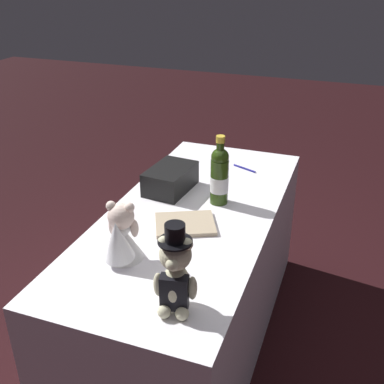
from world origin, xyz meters
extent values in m
plane|color=black|center=(0.00, 0.00, 0.00)|extent=(12.00, 12.00, 0.00)
cube|color=white|center=(0.00, 0.00, 0.37)|extent=(1.66, 0.73, 0.74)
ellipsoid|color=beige|center=(0.63, 0.17, 0.82)|extent=(0.11, 0.10, 0.16)
cube|color=black|center=(0.65, 0.18, 0.82)|extent=(0.06, 0.10, 0.12)
sphere|color=beige|center=(0.63, 0.17, 0.95)|extent=(0.10, 0.10, 0.10)
sphere|color=beige|center=(0.67, 0.18, 0.94)|extent=(0.04, 0.04, 0.04)
sphere|color=beige|center=(0.63, 0.14, 0.99)|extent=(0.04, 0.04, 0.04)
sphere|color=beige|center=(0.62, 0.21, 0.99)|extent=(0.04, 0.04, 0.04)
ellipsoid|color=beige|center=(0.65, 0.12, 0.83)|extent=(0.03, 0.03, 0.09)
ellipsoid|color=beige|center=(0.63, 0.23, 0.83)|extent=(0.03, 0.03, 0.09)
sphere|color=beige|center=(0.69, 0.16, 0.76)|extent=(0.04, 0.04, 0.04)
sphere|color=beige|center=(0.68, 0.21, 0.76)|extent=(0.04, 0.04, 0.04)
cylinder|color=black|center=(0.63, 0.17, 0.99)|extent=(0.11, 0.11, 0.01)
cylinder|color=black|center=(0.63, 0.17, 1.03)|extent=(0.06, 0.06, 0.06)
cone|color=white|center=(0.43, -0.12, 0.81)|extent=(0.16, 0.16, 0.14)
ellipsoid|color=white|center=(0.43, -0.12, 0.86)|extent=(0.07, 0.06, 0.06)
sphere|color=beige|center=(0.43, -0.12, 0.92)|extent=(0.10, 0.10, 0.10)
sphere|color=beige|center=(0.38, -0.13, 0.91)|extent=(0.04, 0.04, 0.04)
sphere|color=beige|center=(0.42, -0.09, 0.96)|extent=(0.04, 0.04, 0.04)
sphere|color=beige|center=(0.43, -0.16, 0.96)|extent=(0.04, 0.04, 0.04)
ellipsoid|color=beige|center=(0.40, -0.09, 0.86)|extent=(0.03, 0.03, 0.08)
ellipsoid|color=beige|center=(0.41, -0.17, 0.86)|extent=(0.03, 0.03, 0.08)
cone|color=white|center=(0.48, -0.12, 0.85)|extent=(0.15, 0.14, 0.17)
cylinder|color=#273E10|center=(-0.13, 0.09, 0.85)|extent=(0.08, 0.08, 0.22)
sphere|color=#273E10|center=(-0.13, 0.09, 0.97)|extent=(0.08, 0.08, 0.08)
cylinder|color=#273E10|center=(-0.13, 0.09, 1.02)|extent=(0.04, 0.04, 0.09)
cylinder|color=gold|center=(-0.13, 0.09, 1.05)|extent=(0.04, 0.04, 0.03)
cylinder|color=silver|center=(-0.13, 0.09, 0.83)|extent=(0.09, 0.09, 0.08)
cylinder|color=navy|center=(-0.55, 0.11, 0.74)|extent=(0.07, 0.14, 0.01)
cone|color=silver|center=(-0.52, 0.17, 0.74)|extent=(0.01, 0.02, 0.01)
cube|color=black|center=(-0.18, -0.18, 0.80)|extent=(0.29, 0.21, 0.12)
cube|color=#B7B7BF|center=(-0.17, -0.27, 0.80)|extent=(0.03, 0.01, 0.03)
cube|color=tan|center=(0.13, 0.02, 0.75)|extent=(0.29, 0.31, 0.02)
camera|label=1|loc=(1.75, 0.64, 1.77)|focal=43.68mm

